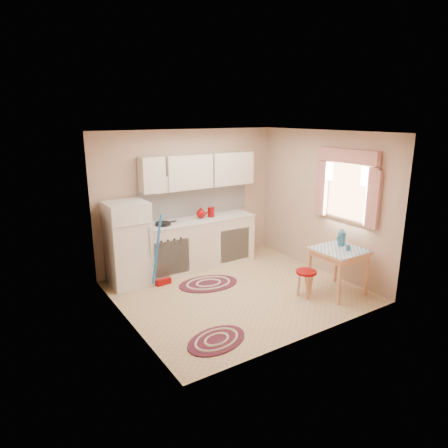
{
  "coord_description": "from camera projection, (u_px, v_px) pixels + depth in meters",
  "views": [
    {
      "loc": [
        -3.38,
        -4.84,
        2.74
      ],
      "look_at": [
        -0.1,
        0.25,
        1.08
      ],
      "focal_mm": 32.0,
      "sensor_mm": 36.0,
      "label": 1
    }
  ],
  "objects": [
    {
      "name": "room_shell",
      "position": [
        238.0,
        190.0,
        6.26
      ],
      "size": [
        3.64,
        3.6,
        2.52
      ],
      "color": "tan",
      "rests_on": "ground"
    },
    {
      "name": "coffee_pot",
      "position": [
        342.0,
        237.0,
        6.34
      ],
      "size": [
        0.16,
        0.14,
        0.3
      ],
      "primitive_type": null,
      "rotation": [
        0.0,
        0.0,
        -0.07
      ],
      "color": "#2B6584",
      "rests_on": "table"
    },
    {
      "name": "fridge",
      "position": [
        128.0,
        244.0,
        6.54
      ],
      "size": [
        0.65,
        0.6,
        1.4
      ],
      "primitive_type": "cube",
      "color": "white",
      "rests_on": "ground"
    },
    {
      "name": "mug",
      "position": [
        348.0,
        247.0,
        6.14
      ],
      "size": [
        0.09,
        0.09,
        0.1
      ],
      "primitive_type": "cylinder",
      "rotation": [
        0.0,
        0.0,
        0.16
      ],
      "color": "#2B6584",
      "rests_on": "table"
    },
    {
      "name": "table",
      "position": [
        338.0,
        271.0,
        6.29
      ],
      "size": [
        0.72,
        0.72,
        0.72
      ],
      "primitive_type": "cube",
      "color": "#E29F71",
      "rests_on": "ground"
    },
    {
      "name": "red_kettle",
      "position": [
        201.0,
        214.0,
        7.24
      ],
      "size": [
        0.22,
        0.21,
        0.18
      ],
      "primitive_type": null,
      "rotation": [
        0.0,
        0.0,
        -0.31
      ],
      "color": "#840406",
      "rests_on": "countertop"
    },
    {
      "name": "base_cabinets",
      "position": [
        196.0,
        245.0,
        7.32
      ],
      "size": [
        2.25,
        0.6,
        0.88
      ],
      "primitive_type": "cube",
      "color": "beige",
      "rests_on": "ground"
    },
    {
      "name": "rug_center",
      "position": [
        208.0,
        284.0,
        6.69
      ],
      "size": [
        1.11,
        0.83,
        0.02
      ],
      "primitive_type": null,
      "rotation": [
        0.0,
        0.0,
        -0.17
      ],
      "color": "maroon",
      "rests_on": "ground"
    },
    {
      "name": "stool",
      "position": [
        306.0,
        284.0,
        6.19
      ],
      "size": [
        0.42,
        0.42,
        0.42
      ],
      "primitive_type": "cylinder",
      "rotation": [
        0.0,
        0.0,
        0.43
      ],
      "color": "#840406",
      "rests_on": "ground"
    },
    {
      "name": "broom",
      "position": [
        162.0,
        251.0,
        6.52
      ],
      "size": [
        0.29,
        0.14,
        1.2
      ],
      "primitive_type": null,
      "rotation": [
        0.0,
        0.0,
        0.08
      ],
      "color": "blue",
      "rests_on": "ground"
    },
    {
      "name": "countertop",
      "position": [
        195.0,
        220.0,
        7.2
      ],
      "size": [
        2.27,
        0.62,
        0.04
      ],
      "primitive_type": "cube",
      "color": "beige",
      "rests_on": "base_cabinets"
    },
    {
      "name": "frying_pan",
      "position": [
        163.0,
        224.0,
        6.81
      ],
      "size": [
        0.3,
        0.3,
        0.05
      ],
      "primitive_type": "cylinder",
      "rotation": [
        0.0,
        0.0,
        0.14
      ],
      "color": "black",
      "rests_on": "countertop"
    },
    {
      "name": "red_canister",
      "position": [
        211.0,
        213.0,
        7.35
      ],
      "size": [
        0.12,
        0.12,
        0.16
      ],
      "primitive_type": "cylinder",
      "rotation": [
        0.0,
        0.0,
        0.02
      ],
      "color": "#840406",
      "rests_on": "countertop"
    },
    {
      "name": "rug_left",
      "position": [
        217.0,
        340.0,
        5.01
      ],
      "size": [
        0.96,
        0.75,
        0.02
      ],
      "primitive_type": null,
      "rotation": [
        0.0,
        0.0,
        0.23
      ],
      "color": "maroon",
      "rests_on": "ground"
    }
  ]
}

